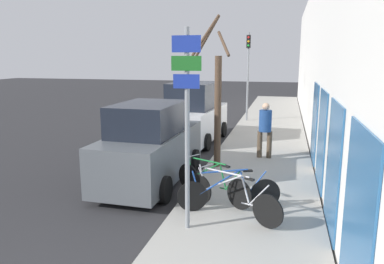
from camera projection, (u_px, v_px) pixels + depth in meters
name	position (u px, v px, depth m)	size (l,w,h in m)	color
ground_plane	(194.00, 148.00, 14.31)	(80.00, 80.00, 0.00)	#28282B
sidewalk_curb	(267.00, 135.00, 16.33)	(3.20, 32.00, 0.15)	#9E9B93
building_facade	(314.00, 62.00, 15.20)	(0.23, 32.00, 6.50)	silver
signpost	(187.00, 118.00, 6.92)	(0.56, 0.11, 3.82)	gray
bicycle_0	(231.00, 197.00, 7.87)	(2.18, 1.27, 0.95)	black
bicycle_1	(229.00, 193.00, 8.13)	(2.16, 0.83, 0.93)	black
bicycle_2	(212.00, 183.00, 8.75)	(1.98, 1.29, 0.94)	black
parked_car_0	(150.00, 147.00, 10.26)	(2.02, 4.40, 2.23)	#51565B
parked_car_1	(194.00, 116.00, 15.20)	(2.24, 4.33, 2.44)	silver
pedestrian_near	(265.00, 126.00, 12.26)	(0.48, 0.41, 1.83)	#4C3D2D
street_tree	(217.00, 101.00, 11.09)	(1.24, 1.16, 4.48)	#4C3828
traffic_light	(248.00, 65.00, 19.17)	(0.20, 0.30, 4.50)	gray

